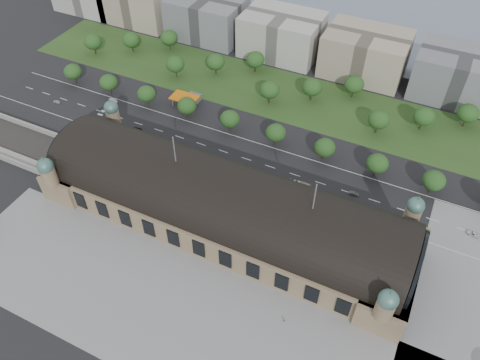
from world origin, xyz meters
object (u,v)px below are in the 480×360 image
at_px(parked_car_1, 125,145).
at_px(bus_east, 274,179).
at_px(parked_car_2, 139,150).
at_px(bus_mid, 300,185).
at_px(traffic_car_6, 473,233).
at_px(parked_car_4, 167,160).
at_px(traffic_car_4, 247,173).
at_px(parked_car_6, 194,169).
at_px(pedestrian_0, 284,321).
at_px(traffic_car_2, 137,129).
at_px(traffic_car_5, 354,194).
at_px(parked_car_5, 202,165).
at_px(traffic_car_0, 57,102).
at_px(parked_car_3, 164,154).
at_px(traffic_car_1, 113,100).
at_px(petrol_station, 190,97).
at_px(parked_car_0, 140,143).
at_px(bus_west, 265,181).

distance_m(parked_car_1, bus_east, 73.37).
xyz_separation_m(parked_car_2, bus_mid, (76.63, 10.67, 0.80)).
distance_m(traffic_car_6, parked_car_4, 132.67).
distance_m(traffic_car_4, bus_east, 12.77).
height_order(parked_car_6, pedestrian_0, pedestrian_0).
xyz_separation_m(traffic_car_2, parked_car_4, (25.54, -12.51, 0.11)).
xyz_separation_m(traffic_car_5, parked_car_1, (-106.88, -16.60, -0.07)).
xyz_separation_m(traffic_car_2, parked_car_5, (41.64, -8.51, 0.03)).
bearing_deg(traffic_car_2, traffic_car_0, -93.90).
bearing_deg(bus_mid, parked_car_1, 94.11).
distance_m(parked_car_4, bus_mid, 62.00).
relative_size(parked_car_6, bus_east, 0.37).
height_order(traffic_car_4, parked_car_6, traffic_car_4).
relative_size(parked_car_3, parked_car_4, 0.99).
distance_m(traffic_car_0, traffic_car_1, 29.33).
height_order(petrol_station, parked_car_1, petrol_station).
relative_size(parked_car_4, parked_car_5, 0.94).
xyz_separation_m(petrol_station, parked_car_4, (13.69, -44.28, -2.19)).
xyz_separation_m(traffic_car_1, parked_car_3, (47.89, -24.86, 0.09)).
height_order(traffic_car_6, parked_car_4, parked_car_4).
bearing_deg(traffic_car_4, traffic_car_2, -94.29).
xyz_separation_m(parked_car_5, parked_car_6, (-2.22, -4.00, -0.05)).
xyz_separation_m(parked_car_0, parked_car_5, (34.20, 0.00, 0.02)).
distance_m(parked_car_2, bus_east, 65.45).
xyz_separation_m(parked_car_4, parked_car_6, (13.88, 0.00, -0.13)).
distance_m(traffic_car_5, parked_car_3, 87.80).
distance_m(parked_car_4, parked_car_5, 16.59).
bearing_deg(bus_west, parked_car_3, 88.87).
bearing_deg(parked_car_6, traffic_car_1, -144.40).
distance_m(parked_car_0, bus_east, 67.55).
height_order(parked_car_1, parked_car_3, parked_car_3).
xyz_separation_m(parked_car_0, bus_east, (67.37, 4.96, 0.99)).
bearing_deg(parked_car_1, petrol_station, 140.80).
bearing_deg(traffic_car_1, traffic_car_2, -123.11).
distance_m(parked_car_3, bus_mid, 64.92).
bearing_deg(traffic_car_0, traffic_car_2, 86.50).
distance_m(traffic_car_0, parked_car_0, 59.49).
relative_size(traffic_car_0, traffic_car_1, 0.90).
distance_m(parked_car_0, parked_car_3, 14.86).
bearing_deg(bus_west, petrol_station, 52.21).
relative_size(traffic_car_1, parked_car_6, 0.96).
distance_m(traffic_car_2, parked_car_2, 16.00).
height_order(petrol_station, bus_west, petrol_station).
height_order(parked_car_5, pedestrian_0, pedestrian_0).
xyz_separation_m(parked_car_4, parked_car_5, (16.10, 4.00, -0.08)).
bearing_deg(parked_car_4, parked_car_6, 66.74).
distance_m(traffic_car_1, traffic_car_6, 183.26).
distance_m(traffic_car_0, traffic_car_5, 160.25).
relative_size(traffic_car_0, parked_car_2, 0.85).
bearing_deg(bus_east, pedestrian_0, -156.77).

